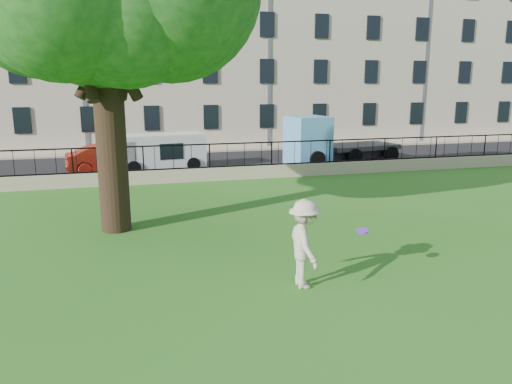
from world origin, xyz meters
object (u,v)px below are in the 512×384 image
object	(u,v)px
man	(305,244)
white_van	(160,152)
frisbee	(362,231)
red_sedan	(110,159)
blue_truck	(341,139)

from	to	relation	value
man	white_van	bearing A→B (deg)	8.78
frisbee	red_sedan	xyz separation A→B (m)	(-5.80, 16.20, -0.51)
red_sedan	white_van	size ratio (longest dim) A/B	0.96
man	frisbee	world-z (taller)	man
white_van	blue_truck	size ratio (longest dim) A/B	0.70
frisbee	blue_truck	xyz separation A→B (m)	(6.86, 16.20, 0.11)
man	red_sedan	distance (m)	16.73
white_van	blue_truck	xyz separation A→B (m)	(10.16, 0.00, 0.39)
red_sedan	white_van	world-z (taller)	white_van
red_sedan	white_van	xyz separation A→B (m)	(2.50, 0.00, 0.23)
man	white_van	size ratio (longest dim) A/B	0.45
frisbee	blue_truck	bearing A→B (deg)	67.05
frisbee	man	bearing A→B (deg)	176.62
red_sedan	blue_truck	xyz separation A→B (m)	(12.66, 0.00, 0.62)
frisbee	red_sedan	size ratio (longest dim) A/B	0.06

